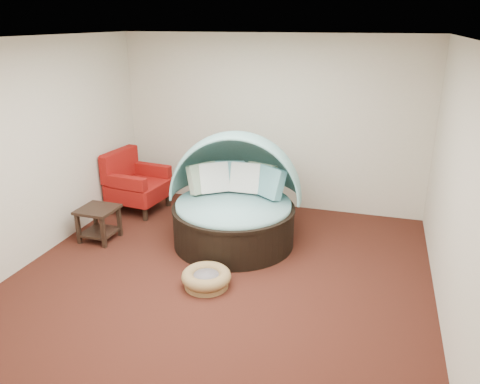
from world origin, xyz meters
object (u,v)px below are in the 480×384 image
(red_armchair, at_px, (135,183))
(canopy_daybed, at_px, (235,193))
(pet_basket, at_px, (206,278))
(side_table, at_px, (99,219))

(red_armchair, bearing_deg, canopy_daybed, -11.71)
(red_armchair, bearing_deg, pet_basket, -37.78)
(pet_basket, relative_size, red_armchair, 0.71)
(canopy_daybed, bearing_deg, side_table, -172.50)
(canopy_daybed, relative_size, side_table, 3.83)
(canopy_daybed, height_order, pet_basket, canopy_daybed)
(red_armchair, distance_m, side_table, 1.20)
(pet_basket, xyz_separation_m, side_table, (-1.91, 0.74, 0.21))
(canopy_daybed, distance_m, red_armchair, 2.04)
(canopy_daybed, height_order, red_armchair, canopy_daybed)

